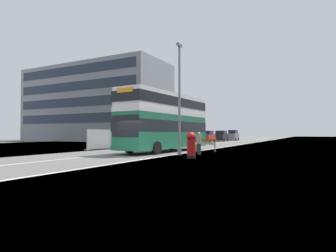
# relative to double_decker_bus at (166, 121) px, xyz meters

# --- Properties ---
(ground) EXTENTS (140.00, 280.00, 0.10)m
(ground) POSITION_rel_double_decker_bus_xyz_m (0.90, -6.21, -2.73)
(ground) COLOR #565451
(double_decker_bus) EXTENTS (3.32, 11.52, 5.04)m
(double_decker_bus) POSITION_rel_double_decker_bus_xyz_m (0.00, 0.00, 0.00)
(double_decker_bus) COLOR #1E6B47
(double_decker_bus) RESTS_ON ground
(lamppost_foreground) EXTENTS (0.29, 0.70, 8.30)m
(lamppost_foreground) POSITION_rel_double_decker_bus_xyz_m (2.80, -3.13, 1.23)
(lamppost_foreground) COLOR gray
(lamppost_foreground) RESTS_ON ground
(red_pillar_postbox) EXTENTS (0.61, 0.61, 1.69)m
(red_pillar_postbox) POSITION_rel_double_decker_bus_xyz_m (4.66, -5.29, -1.75)
(red_pillar_postbox) COLOR black
(red_pillar_postbox) RESTS_ON ground
(roadworks_barrier) EXTENTS (1.93, 0.47, 1.13)m
(roadworks_barrier) POSITION_rel_double_decker_bus_xyz_m (3.16, 1.39, -1.96)
(roadworks_barrier) COLOR orange
(roadworks_barrier) RESTS_ON ground
(construction_site_fence) EXTENTS (0.44, 17.20, 2.03)m
(construction_site_fence) POSITION_rel_double_decker_bus_xyz_m (-7.28, 6.31, -1.71)
(construction_site_fence) COLOR #A8AAAD
(construction_site_fence) RESTS_ON ground
(car_oncoming_near) EXTENTS (2.01, 3.86, 2.37)m
(car_oncoming_near) POSITION_rel_double_decker_bus_xyz_m (-4.56, 18.63, -1.58)
(car_oncoming_near) COLOR black
(car_oncoming_near) RESTS_ON ground
(car_receding_mid) EXTENTS (1.99, 3.80, 2.05)m
(car_receding_mid) POSITION_rel_double_decker_bus_xyz_m (-5.33, 25.37, -1.72)
(car_receding_mid) COLOR maroon
(car_receding_mid) RESTS_ON ground
(car_receding_far) EXTENTS (2.08, 4.08, 2.15)m
(car_receding_far) POSITION_rel_double_decker_bus_xyz_m (-5.11, 32.93, -1.67)
(car_receding_far) COLOR black
(car_receding_far) RESTS_ON ground
(car_far_side) EXTENTS (1.92, 3.96, 2.32)m
(car_far_side) POSITION_rel_double_decker_bus_xyz_m (-4.46, 39.58, -1.60)
(car_far_side) COLOR slate
(car_far_side) RESTS_ON ground
(bare_tree_far_verge_near) EXTENTS (2.84, 2.64, 5.08)m
(bare_tree_far_verge_near) POSITION_rel_double_decker_bus_xyz_m (-17.01, 16.11, -0.08)
(bare_tree_far_verge_near) COLOR #4C3D2D
(bare_tree_far_verge_near) RESTS_ON ground
(pedestrian_at_kerb) EXTENTS (0.34, 0.34, 1.71)m
(pedestrian_at_kerb) POSITION_rel_double_decker_bus_xyz_m (3.96, -2.16, -1.83)
(pedestrian_at_kerb) COLOR #2D3342
(pedestrian_at_kerb) RESTS_ON ground
(backdrop_office_block) EXTENTS (31.28, 12.62, 15.46)m
(backdrop_office_block) POSITION_rel_double_decker_bus_xyz_m (-29.64, 23.43, 5.05)
(backdrop_office_block) COLOR gray
(backdrop_office_block) RESTS_ON ground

